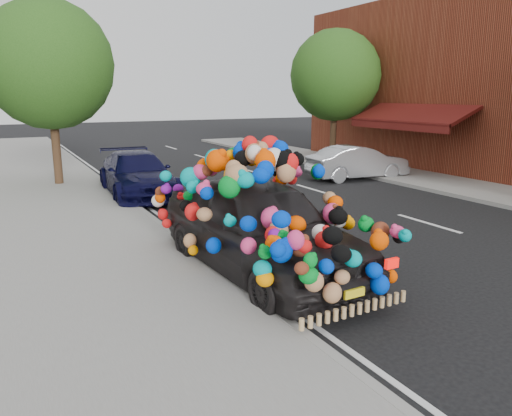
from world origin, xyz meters
The scene contains 10 objects.
ground centered at (0.00, 0.00, 0.00)m, with size 100.00×100.00×0.00m, color black.
sidewalk centered at (-4.30, 0.00, 0.06)m, with size 4.00×60.00×0.12m, color gray.
kerb centered at (-2.35, 0.00, 0.07)m, with size 0.15×60.00×0.13m, color gray.
footpath_far centered at (8.20, 3.00, 0.06)m, with size 3.00×40.00×0.12m, color gray.
lane_markings centered at (3.60, 0.00, 0.01)m, with size 6.00×50.00×0.01m, color silver, non-canonical shape.
tree_near_sidewalk centered at (-3.80, 9.50, 4.02)m, with size 4.20×4.20×6.13m.
tree_far_b centered at (8.00, 10.00, 3.89)m, with size 4.00×4.00×5.90m.
plush_art_car centered at (-1.65, -1.07, 1.21)m, with size 2.59×5.24×2.33m.
navy_sedan centered at (-1.80, 6.76, 0.67)m, with size 1.88×4.62×1.34m, color black.
silver_hatchback centered at (6.23, 6.00, 0.62)m, with size 1.32×3.78×1.24m, color #9EA0A5.
Camera 1 is at (-5.62, -8.53, 3.10)m, focal length 35.00 mm.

